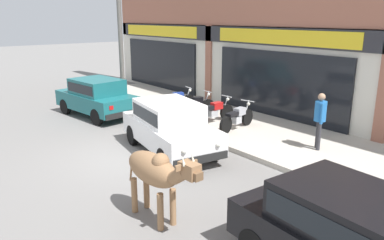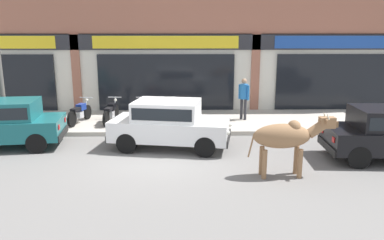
# 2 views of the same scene
# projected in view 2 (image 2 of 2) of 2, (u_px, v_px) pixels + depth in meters

# --- Properties ---
(ground_plane) EXTENTS (90.00, 90.00, 0.00)m
(ground_plane) POSITION_uv_depth(u_px,v_px,m) (158.00, 157.00, 10.63)
(ground_plane) COLOR slate
(sidewalk) EXTENTS (19.00, 3.78, 0.14)m
(sidewalk) POSITION_uv_depth(u_px,v_px,m) (165.00, 121.00, 14.59)
(sidewalk) COLOR #B7AFA3
(sidewalk) RESTS_ON ground
(shop_building) EXTENTS (23.00, 1.40, 9.15)m
(shop_building) POSITION_uv_depth(u_px,v_px,m) (166.00, 10.00, 15.71)
(shop_building) COLOR #9E604C
(shop_building) RESTS_ON ground
(cow) EXTENTS (2.15, 0.57, 1.61)m
(cow) POSITION_uv_depth(u_px,v_px,m) (286.00, 137.00, 8.98)
(cow) COLOR #936B47
(cow) RESTS_ON ground
(car_0) EXTENTS (3.79, 2.19, 1.46)m
(car_0) POSITION_uv_depth(u_px,v_px,m) (169.00, 122.00, 11.29)
(car_0) COLOR black
(car_0) RESTS_ON ground
(car_1) EXTENTS (3.74, 2.01, 1.46)m
(car_1) POSITION_uv_depth(u_px,v_px,m) (3.00, 122.00, 11.31)
(car_1) COLOR black
(car_1) RESTS_ON ground
(motorcycle_0) EXTENTS (0.63, 1.80, 0.88)m
(motorcycle_0) POSITION_uv_depth(u_px,v_px,m) (80.00, 113.00, 13.94)
(motorcycle_0) COLOR black
(motorcycle_0) RESTS_ON sidewalk
(motorcycle_1) EXTENTS (0.52, 1.81, 0.88)m
(motorcycle_1) POSITION_uv_depth(u_px,v_px,m) (111.00, 112.00, 14.00)
(motorcycle_1) COLOR black
(motorcycle_1) RESTS_ON sidewalk
(motorcycle_2) EXTENTS (0.52, 1.81, 0.88)m
(motorcycle_2) POSITION_uv_depth(u_px,v_px,m) (141.00, 112.00, 13.98)
(motorcycle_2) COLOR black
(motorcycle_2) RESTS_ON sidewalk
(motorcycle_3) EXTENTS (0.58, 1.80, 0.88)m
(motorcycle_3) POSITION_uv_depth(u_px,v_px,m) (171.00, 112.00, 14.04)
(motorcycle_3) COLOR black
(motorcycle_3) RESTS_ON sidewalk
(pedestrian) EXTENTS (0.37, 0.38, 1.60)m
(pedestrian) POSITION_uv_depth(u_px,v_px,m) (244.00, 94.00, 14.34)
(pedestrian) COLOR #2D2D33
(pedestrian) RESTS_ON sidewalk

